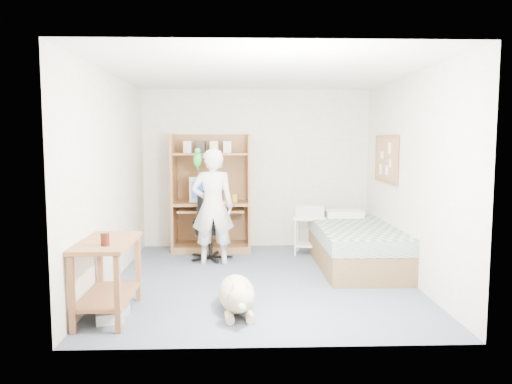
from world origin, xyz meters
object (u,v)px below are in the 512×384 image
at_px(computer_hutch, 212,198).
at_px(dog, 237,294).
at_px(person, 213,207).
at_px(bed, 355,246).
at_px(side_desk, 108,266).
at_px(office_chair, 210,235).
at_px(printer_cart, 311,229).

relative_size(computer_hutch, dog, 1.60).
distance_m(person, dog, 2.09).
bearing_deg(bed, computer_hutch, 150.71).
relative_size(side_desk, dog, 0.89).
bearing_deg(person, computer_hutch, -88.48).
relative_size(computer_hutch, office_chair, 1.87).
bearing_deg(dog, side_desk, 177.66).
height_order(side_desk, person, person).
distance_m(bed, person, 2.02).
distance_m(office_chair, dog, 2.31).
relative_size(side_desk, person, 0.62).
bearing_deg(computer_hutch, dog, -81.99).
height_order(side_desk, office_chair, office_chair).
height_order(person, dog, person).
distance_m(side_desk, dog, 1.29).
xyz_separation_m(person, dog, (0.34, -1.97, -0.62)).
bearing_deg(printer_cart, dog, -100.41).
bearing_deg(side_desk, bed, 32.50).
bearing_deg(printer_cart, computer_hutch, 179.44).
bearing_deg(office_chair, side_desk, -112.69).
relative_size(computer_hutch, bed, 0.89).
distance_m(bed, side_desk, 3.39).
xyz_separation_m(office_chair, dog, (0.39, -2.27, -0.16)).
bearing_deg(computer_hutch, side_desk, -106.14).
relative_size(bed, dog, 1.80).
height_order(side_desk, printer_cart, side_desk).
distance_m(computer_hutch, bed, 2.35).
height_order(side_desk, dog, side_desk).
bearing_deg(office_chair, printer_cart, 6.75).
bearing_deg(bed, printer_cart, 123.56).
bearing_deg(computer_hutch, office_chair, -88.99).
relative_size(bed, person, 1.26).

